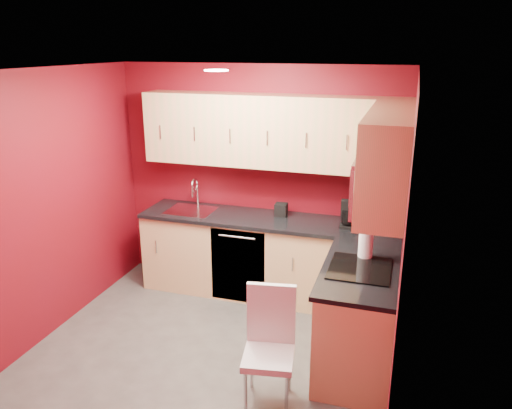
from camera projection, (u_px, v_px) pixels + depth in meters
The scene contains 21 objects.
floor at pixel (211, 350), 4.60m from camera, with size 3.20×3.20×0.00m, color #54514E.
ceiling at pixel (202, 70), 3.83m from camera, with size 3.20×3.20×0.00m, color white.
wall_back at pixel (259, 179), 5.58m from camera, with size 3.20×3.20×0.00m, color #5F0915.
wall_front at pixel (105, 308), 2.86m from camera, with size 3.20×3.20×0.00m, color #5F0915.
wall_left at pixel (49, 205), 4.67m from camera, with size 3.00×3.00×0.00m, color #5F0915.
wall_right at pixel (403, 244), 3.76m from camera, with size 3.00×3.00×0.00m, color #5F0915.
base_cabinets_back at pixel (268, 258), 5.50m from camera, with size 2.80×0.60×0.87m, color tan.
base_cabinets_right at pixel (359, 317), 4.33m from camera, with size 0.60×1.30×0.87m, color tan.
countertop_back at pixel (268, 220), 5.35m from camera, with size 2.80×0.63×0.04m, color black.
countertop_right at pixel (361, 270), 4.18m from camera, with size 0.63×1.27×0.04m, color black.
upper_cabinets_back at pixel (272, 131), 5.19m from camera, with size 2.80×0.35×0.75m, color tan.
upper_cabinets_right at pixel (389, 149), 4.02m from camera, with size 0.35×1.55×0.75m.
microwave at pixel (381, 183), 3.88m from camera, with size 0.42×0.76×0.42m.
cooktop at pixel (360, 269), 4.14m from camera, with size 0.50×0.55×0.01m, color black.
sink at pixel (191, 207), 5.60m from camera, with size 0.52×0.42×0.35m.
dishwasher_front at pixel (238, 266), 5.31m from camera, with size 0.60×0.02×0.82m, color black.
downlight at pixel (216, 70), 4.11m from camera, with size 0.20×0.20×0.01m, color white.
coffee_maker at pixel (348, 214), 5.06m from camera, with size 0.16×0.21×0.27m, color black, non-canonical shape.
napkin_holder at pixel (281, 210), 5.41m from camera, with size 0.13×0.13×0.14m, color black, non-canonical shape.
paper_towel at pixel (366, 242), 4.32m from camera, with size 0.17×0.17×0.29m, color white, non-canonical shape.
dining_chair at pixel (269, 351), 3.79m from camera, with size 0.38×0.40×0.94m, color silver, non-canonical shape.
Camera 1 is at (1.58, -3.66, 2.69)m, focal length 35.00 mm.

